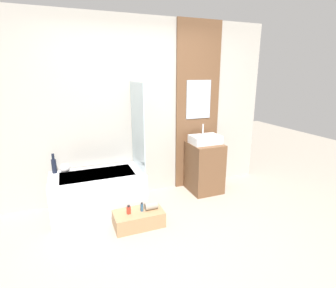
{
  "coord_description": "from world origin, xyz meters",
  "views": [
    {
      "loc": [
        -1.0,
        -2.16,
        1.84
      ],
      "look_at": [
        0.14,
        0.73,
        0.99
      ],
      "focal_mm": 28.0,
      "sensor_mm": 36.0,
      "label": 1
    }
  ],
  "objects_px": {
    "sink": "(205,139)",
    "vase_tall_dark": "(54,165)",
    "vase_round_light": "(65,168)",
    "bottle_soap_secondary": "(142,207)",
    "wooden_step_bench": "(139,219)",
    "bottle_soap_primary": "(129,210)",
    "bathtub": "(99,192)"
  },
  "relations": [
    {
      "from": "bottle_soap_secondary",
      "to": "sink",
      "type": "bearing_deg",
      "value": 26.96
    },
    {
      "from": "bottle_soap_primary",
      "to": "bottle_soap_secondary",
      "type": "bearing_deg",
      "value": 0.0
    },
    {
      "from": "bottle_soap_secondary",
      "to": "bottle_soap_primary",
      "type": "bearing_deg",
      "value": -180.0
    },
    {
      "from": "vase_tall_dark",
      "to": "bottle_soap_primary",
      "type": "relative_size",
      "value": 2.47
    },
    {
      "from": "sink",
      "to": "vase_tall_dark",
      "type": "bearing_deg",
      "value": 174.81
    },
    {
      "from": "wooden_step_bench",
      "to": "bottle_soap_primary",
      "type": "xyz_separation_m",
      "value": [
        -0.12,
        -0.0,
        0.14
      ]
    },
    {
      "from": "bottle_soap_secondary",
      "to": "wooden_step_bench",
      "type": "bearing_deg",
      "value": 180.0
    },
    {
      "from": "bathtub",
      "to": "sink",
      "type": "bearing_deg",
      "value": 1.45
    },
    {
      "from": "bathtub",
      "to": "vase_round_light",
      "type": "distance_m",
      "value": 0.55
    },
    {
      "from": "wooden_step_bench",
      "to": "vase_round_light",
      "type": "bearing_deg",
      "value": 135.6
    },
    {
      "from": "bottle_soap_primary",
      "to": "bottle_soap_secondary",
      "type": "distance_m",
      "value": 0.17
    },
    {
      "from": "vase_round_light",
      "to": "bottle_soap_primary",
      "type": "relative_size",
      "value": 1.19
    },
    {
      "from": "bottle_soap_primary",
      "to": "wooden_step_bench",
      "type": "bearing_deg",
      "value": 0.0
    },
    {
      "from": "vase_tall_dark",
      "to": "bottle_soap_secondary",
      "type": "bearing_deg",
      "value": -39.82
    },
    {
      "from": "bottle_soap_secondary",
      "to": "bathtub",
      "type": "bearing_deg",
      "value": 128.06
    },
    {
      "from": "wooden_step_bench",
      "to": "bottle_soap_secondary",
      "type": "distance_m",
      "value": 0.15
    },
    {
      "from": "sink",
      "to": "vase_round_light",
      "type": "height_order",
      "value": "sink"
    },
    {
      "from": "wooden_step_bench",
      "to": "bottle_soap_secondary",
      "type": "relative_size",
      "value": 5.31
    },
    {
      "from": "sink",
      "to": "vase_tall_dark",
      "type": "relative_size",
      "value": 1.69
    },
    {
      "from": "sink",
      "to": "vase_tall_dark",
      "type": "height_order",
      "value": "sink"
    },
    {
      "from": "vase_round_light",
      "to": "bottle_soap_secondary",
      "type": "bearing_deg",
      "value": -42.82
    },
    {
      "from": "bathtub",
      "to": "wooden_step_bench",
      "type": "xyz_separation_m",
      "value": [
        0.4,
        -0.57,
        -0.17
      ]
    },
    {
      "from": "sink",
      "to": "bottle_soap_secondary",
      "type": "relative_size",
      "value": 3.99
    },
    {
      "from": "vase_tall_dark",
      "to": "bottle_soap_secondary",
      "type": "xyz_separation_m",
      "value": [
        0.97,
        -0.81,
        -0.4
      ]
    },
    {
      "from": "vase_round_light",
      "to": "bottle_soap_primary",
      "type": "height_order",
      "value": "vase_round_light"
    },
    {
      "from": "vase_round_light",
      "to": "wooden_step_bench",
      "type": "bearing_deg",
      "value": -44.4
    },
    {
      "from": "vase_round_light",
      "to": "bottle_soap_primary",
      "type": "xyz_separation_m",
      "value": [
        0.67,
        -0.78,
        -0.36
      ]
    },
    {
      "from": "vase_tall_dark",
      "to": "vase_round_light",
      "type": "xyz_separation_m",
      "value": [
        0.13,
        -0.03,
        -0.04
      ]
    },
    {
      "from": "wooden_step_bench",
      "to": "vase_round_light",
      "type": "distance_m",
      "value": 1.22
    },
    {
      "from": "sink",
      "to": "bottle_soap_primary",
      "type": "distance_m",
      "value": 1.62
    },
    {
      "from": "wooden_step_bench",
      "to": "vase_round_light",
      "type": "height_order",
      "value": "vase_round_light"
    },
    {
      "from": "bathtub",
      "to": "sink",
      "type": "distance_m",
      "value": 1.75
    }
  ]
}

